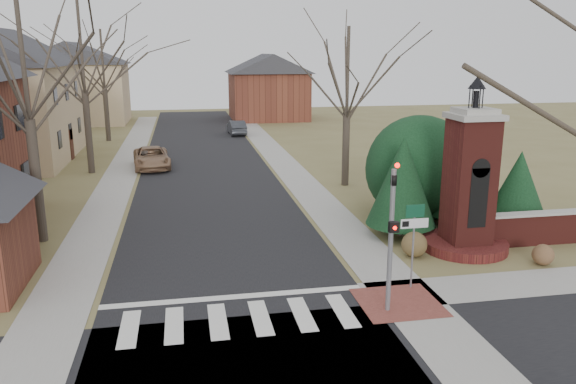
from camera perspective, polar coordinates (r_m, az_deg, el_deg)
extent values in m
plane|color=brown|center=(15.51, -4.65, -14.13)|extent=(120.00, 120.00, 0.00)
cube|color=black|center=(36.37, -8.34, 2.39)|extent=(8.00, 70.00, 0.01)
cube|color=silver|center=(16.21, -4.96, -12.78)|extent=(8.00, 2.20, 0.02)
cube|color=silver|center=(17.56, -5.46, -10.58)|extent=(8.00, 0.35, 0.02)
cube|color=gray|center=(36.92, -0.25, 2.73)|extent=(2.00, 60.00, 0.02)
cube|color=gray|center=(36.55, -16.51, 2.02)|extent=(2.00, 60.00, 0.02)
cube|color=brown|center=(17.44, 11.16, -10.97)|extent=(2.40, 2.40, 0.02)
cylinder|color=slate|center=(16.14, 10.38, -5.02)|extent=(0.14, 0.14, 4.20)
imported|color=black|center=(15.62, 10.70, 1.76)|extent=(0.15, 0.18, 0.90)
sphere|color=#FF0C05|center=(15.35, 11.04, 2.67)|extent=(0.14, 0.14, 0.14)
cube|color=black|center=(15.83, 10.69, -3.52)|extent=(0.28, 0.16, 0.30)
sphere|color=#FF0C05|center=(15.75, 10.81, -3.61)|extent=(0.11, 0.11, 0.11)
cylinder|color=slate|center=(18.10, 12.56, -5.68)|extent=(0.06, 0.06, 2.60)
cube|color=silver|center=(17.81, 12.73, -3.13)|extent=(0.90, 0.03, 0.30)
cube|color=black|center=(17.69, 11.86, -3.21)|extent=(0.22, 0.02, 0.18)
cube|color=#0E422A|center=(17.70, 12.80, -1.89)|extent=(0.60, 0.03, 0.40)
cylinder|color=#5D201B|center=(22.44, 17.46, -5.12)|extent=(3.20, 3.20, 0.36)
cube|color=#5D201B|center=(21.81, 17.91, 0.65)|extent=(1.50, 1.50, 5.00)
cube|color=black|center=(21.27, 18.76, -0.58)|extent=(0.70, 0.10, 2.20)
cube|color=gray|center=(21.39, 18.43, 7.31)|extent=(1.70, 1.70, 0.20)
cube|color=gray|center=(21.37, 18.47, 7.84)|extent=(1.30, 1.30, 0.20)
cylinder|color=black|center=(21.33, 18.56, 8.90)|extent=(0.20, 0.20, 0.60)
cone|color=black|center=(21.29, 18.68, 10.51)|extent=(0.64, 0.64, 0.45)
cube|color=#5D201B|center=(24.71, 26.81, -3.23)|extent=(7.50, 0.40, 1.20)
cube|color=gray|center=(24.54, 26.98, -1.78)|extent=(7.50, 0.50, 0.10)
cube|color=tan|center=(62.67, -20.69, 9.31)|extent=(10.00, 8.00, 6.00)
cube|color=tan|center=(61.50, -23.90, 12.68)|extent=(0.75, 0.75, 3.08)
cube|color=brown|center=(62.48, -2.04, 9.73)|extent=(8.00, 8.00, 5.00)
cube|color=brown|center=(60.43, -3.99, 12.78)|extent=(0.75, 0.75, 2.80)
cylinder|color=#473D33|center=(23.39, 11.29, -3.76)|extent=(0.20, 0.20, 0.50)
cone|color=black|center=(22.85, 11.54, 1.14)|extent=(2.80, 2.80, 3.60)
cylinder|color=#473D33|center=(25.78, 17.14, -2.43)|extent=(0.20, 0.20, 0.50)
cone|color=black|center=(25.24, 17.52, 2.69)|extent=(3.40, 3.40, 4.20)
cylinder|color=#473D33|center=(25.95, 22.07, -2.75)|extent=(0.20, 0.20, 0.50)
cone|color=black|center=(25.55, 22.41, 0.79)|extent=(2.40, 2.40, 2.80)
sphere|color=black|center=(25.77, 13.20, 2.75)|extent=(4.80, 4.80, 4.80)
cylinder|color=#473D33|center=(23.82, -24.19, 0.98)|extent=(0.40, 0.40, 4.83)
cylinder|color=#473D33|center=(36.37, -19.62, 5.74)|extent=(0.40, 0.40, 5.04)
cylinder|color=#473D33|center=(49.26, -17.93, 7.51)|extent=(0.40, 0.40, 4.41)
cylinder|color=#473D33|center=(31.32, 5.89, 4.47)|extent=(0.40, 0.40, 4.20)
imported|color=#916D4F|center=(37.13, -13.69, 3.41)|extent=(2.64, 4.94, 1.32)
imported|color=#373A3F|center=(50.90, -5.25, 6.55)|extent=(1.54, 3.92, 1.27)
sphere|color=brown|center=(21.07, 12.71, -5.22)|extent=(0.94, 0.94, 0.94)
sphere|color=brown|center=(21.77, 24.49, -5.82)|extent=(0.75, 0.75, 0.75)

